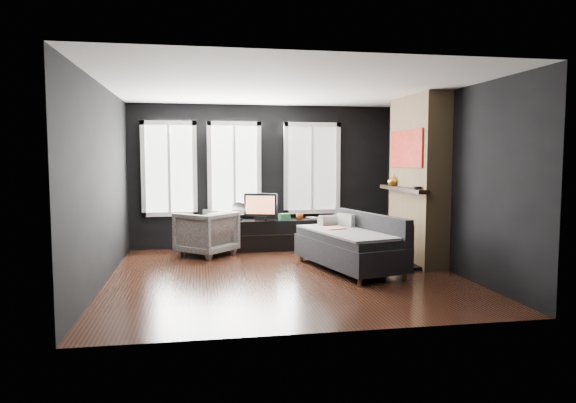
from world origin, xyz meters
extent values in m
plane|color=black|center=(0.00, 0.00, 0.00)|extent=(5.00, 5.00, 0.00)
plane|color=white|center=(0.00, 0.00, 2.70)|extent=(5.00, 5.00, 0.00)
cube|color=black|center=(0.00, 2.50, 1.35)|extent=(5.00, 0.02, 2.70)
cube|color=black|center=(-2.50, 0.00, 1.35)|extent=(0.02, 5.00, 2.70)
cube|color=black|center=(2.50, 0.00, 1.35)|extent=(0.02, 5.00, 2.70)
cube|color=gray|center=(1.12, 0.70, 0.62)|extent=(0.22, 0.37, 0.36)
imported|color=silver|center=(-1.10, 1.75, 0.43)|extent=(1.14, 1.15, 0.86)
imported|color=#D94D15|center=(0.63, 2.06, 0.63)|extent=(0.16, 0.14, 0.14)
imported|color=tan|center=(0.82, 2.15, 0.68)|extent=(0.16, 0.07, 0.23)
cube|color=#2D7544|center=(0.34, 2.08, 0.62)|extent=(0.23, 0.18, 0.11)
imported|color=gold|center=(2.05, 1.05, 1.32)|extent=(0.19, 0.20, 0.18)
cylinder|color=black|center=(2.05, 0.05, 1.25)|extent=(0.15, 0.15, 0.04)
camera|label=1|loc=(-1.22, -7.25, 1.71)|focal=32.00mm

